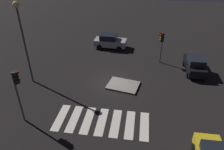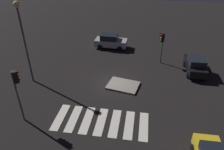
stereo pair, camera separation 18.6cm
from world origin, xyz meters
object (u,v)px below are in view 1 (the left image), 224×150
object	(u,v)px
car_silver	(110,41)
traffic_light_north	(161,41)
traffic_light_south	(17,85)
street_lamp	(22,31)
traffic_island	(123,85)
car_black	(195,65)

from	to	relation	value
car_silver	traffic_light_north	world-z (taller)	traffic_light_north
traffic_light_south	street_lamp	xyz separation A→B (m)	(-2.12, 5.58, 2.08)
traffic_island	street_lamp	bearing A→B (deg)	-177.28
car_black	street_lamp	bearing A→B (deg)	103.71
car_silver	street_lamp	world-z (taller)	street_lamp
traffic_island	car_black	xyz separation A→B (m)	(7.55, 4.05, 0.83)
car_silver	street_lamp	size ratio (longest dim) A/B	0.54
car_black	traffic_light_north	distance (m)	4.55
traffic_island	traffic_light_north	bearing A→B (deg)	56.40
traffic_island	car_silver	bearing A→B (deg)	106.79
traffic_light_north	traffic_light_south	world-z (taller)	traffic_light_south
traffic_island	traffic_light_north	size ratio (longest dim) A/B	0.92
traffic_light_north	traffic_light_south	bearing A→B (deg)	-0.58
car_black	street_lamp	size ratio (longest dim) A/B	0.53
street_lamp	traffic_light_south	bearing A→B (deg)	-69.16
car_black	car_silver	bearing A→B (deg)	62.11
traffic_light_south	traffic_light_north	bearing A→B (deg)	0.47
car_silver	traffic_light_north	xyz separation A→B (m)	(6.57, -3.61, 1.91)
car_silver	traffic_light_north	size ratio (longest dim) A/B	1.18
traffic_island	traffic_light_south	distance (m)	10.09
traffic_light_north	street_lamp	xyz separation A→B (m)	(-13.25, -6.12, 2.67)
traffic_island	traffic_light_south	bearing A→B (deg)	-140.65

